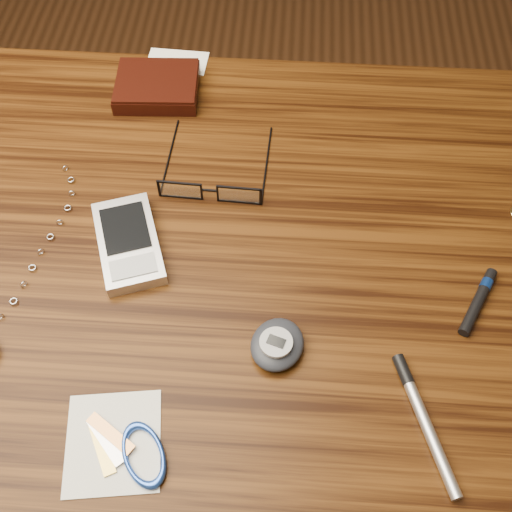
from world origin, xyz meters
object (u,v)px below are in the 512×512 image
object	(u,v)px
silver_pen	(421,412)
pda_phone	(128,243)
eyeglasses	(211,188)
wallet_and_card	(158,86)
notepad_keys	(129,449)
desk	(211,306)
pedometer	(277,344)

from	to	relation	value
silver_pen	pda_phone	bearing A→B (deg)	150.74
eyeglasses	silver_pen	size ratio (longest dim) A/B	0.96
wallet_and_card	notepad_keys	bearing A→B (deg)	-84.46
desk	silver_pen	world-z (taller)	silver_pen
pedometer	silver_pen	distance (m)	0.15
pedometer	wallet_and_card	bearing A→B (deg)	115.68
eyeglasses	pedometer	xyz separation A→B (m)	(0.09, -0.20, -0.00)
wallet_and_card	silver_pen	xyz separation A→B (m)	(0.32, -0.44, -0.01)
notepad_keys	silver_pen	bearing A→B (deg)	10.99
notepad_keys	wallet_and_card	bearing A→B (deg)	95.54
desk	pedometer	bearing A→B (deg)	-50.53
desk	silver_pen	distance (m)	0.30
silver_pen	pedometer	bearing A→B (deg)	157.04
wallet_and_card	pda_phone	size ratio (longest dim) A/B	1.03
pda_phone	pedometer	world-z (taller)	pedometer
desk	wallet_and_card	size ratio (longest dim) A/B	7.06
wallet_and_card	pedometer	xyz separation A→B (m)	(0.18, -0.38, -0.00)
eyeglasses	notepad_keys	distance (m)	0.32
desk	wallet_and_card	bearing A→B (deg)	109.24
eyeglasses	silver_pen	xyz separation A→B (m)	(0.23, -0.26, -0.01)
silver_pen	notepad_keys	bearing A→B (deg)	-169.01
pedometer	notepad_keys	world-z (taller)	pedometer
desk	eyeglasses	distance (m)	0.15
eyeglasses	pda_phone	xyz separation A→B (m)	(-0.09, -0.08, -0.00)
wallet_and_card	notepad_keys	world-z (taller)	wallet_and_card
pda_phone	silver_pen	xyz separation A→B (m)	(0.32, -0.18, -0.00)
desk	silver_pen	size ratio (longest dim) A/B	7.14
desk	notepad_keys	size ratio (longest dim) A/B	8.40
desk	notepad_keys	xyz separation A→B (m)	(-0.05, -0.22, 0.11)
notepad_keys	pda_phone	bearing A→B (deg)	100.13
desk	silver_pen	bearing A→B (deg)	-35.83
eyeglasses	pda_phone	world-z (taller)	eyeglasses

